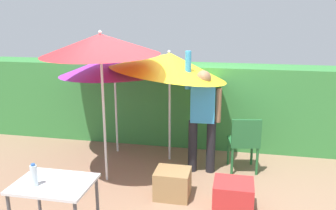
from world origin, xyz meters
TOP-DOWN VIEW (x-y plane):
  - ground_plane at (0.00, 0.00)m, footprint 24.00×24.00m
  - hedge_row at (0.00, 1.74)m, footprint 8.00×0.70m
  - umbrella_rainbow at (-0.09, 0.86)m, footprint 1.93×1.91m
  - umbrella_orange at (-1.07, 1.00)m, footprint 1.86×1.85m
  - umbrella_yellow at (-0.85, -0.09)m, footprint 1.63×1.63m
  - person_vendor at (0.49, 0.49)m, footprint 0.55×0.24m
  - chair_plastic at (1.13, 0.61)m, footprint 0.51×0.51m
  - cooler_box at (1.01, -0.56)m, footprint 0.49×0.44m
  - crate_cardboard at (0.20, -0.38)m, footprint 0.46×0.40m
  - folding_table at (-0.83, -1.59)m, footprint 0.80×0.60m
  - bottle_water at (-0.98, -1.69)m, footprint 0.07×0.07m

SIDE VIEW (x-z plane):
  - ground_plane at x=0.00m, z-range 0.00..0.00m
  - crate_cardboard at x=0.20m, z-range 0.00..0.38m
  - cooler_box at x=1.01m, z-range 0.00..0.39m
  - chair_plastic at x=1.13m, z-range 0.07..0.96m
  - folding_table at x=-0.83m, z-range 0.27..0.99m
  - hedge_row at x=0.00m, z-range 0.00..1.50m
  - bottle_water at x=-0.98m, z-range 0.71..0.95m
  - person_vendor at x=0.49m, z-range -0.01..1.87m
  - umbrella_orange at x=-1.07m, z-range 0.68..2.46m
  - umbrella_rainbow at x=-0.09m, z-range 0.64..2.62m
  - umbrella_yellow at x=-0.85m, z-range 0.91..3.10m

